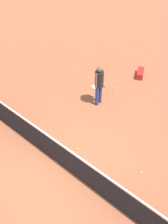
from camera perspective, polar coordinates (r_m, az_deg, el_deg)
The scene contains 9 objects.
ground_plane at distance 8.90m, azimuth -3.81°, elevation -11.38°, with size 40.00×40.00×0.00m, color #9E5638.
court_net at distance 8.52m, azimuth -3.96°, elevation -9.23°, with size 10.09×0.09×1.07m.
player_near_side at distance 10.76m, azimuth 3.11°, elevation 6.10°, with size 0.37×0.53×1.70m.
tennis_racket_near_player at distance 12.29m, azimuth 2.43°, elevation 5.21°, with size 0.56×0.51×0.03m.
tennis_ball_near_player at distance 12.22m, azimuth 6.26°, elevation 4.90°, with size 0.07×0.07×0.07m, color #C6E033.
tennis_ball_by_net at distance 12.11m, azimuth 6.03°, elevation 4.56°, with size 0.07×0.07×0.07m, color #C6E033.
tennis_ball_baseline at distance 8.90m, azimuth 11.61°, elevation -12.12°, with size 0.07×0.07×0.07m, color #C6E033.
tennis_ball_stray_left at distance 9.37m, azimuth -1.28°, elevation -7.62°, with size 0.07×0.07×0.07m, color #C6E033.
equipment_bag at distance 13.27m, azimuth 11.48°, elevation 7.86°, with size 0.62×0.84×0.28m.
Camera 1 is at (-4.25, 3.77, 6.85)m, focal length 44.61 mm.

